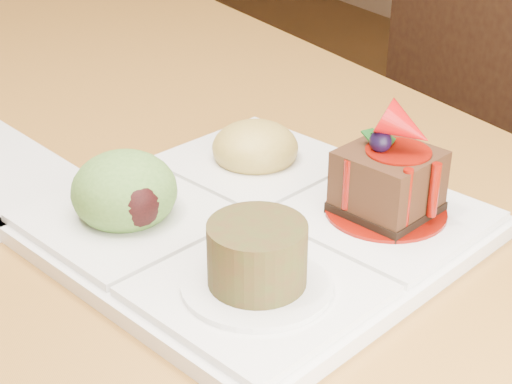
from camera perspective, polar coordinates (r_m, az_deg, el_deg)
chair_right at (r=1.22m, az=11.18°, el=1.59°), size 0.45×0.45×0.91m
sampler_plate at (r=0.56m, az=-0.45°, el=-1.20°), size 0.33×0.33×0.10m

